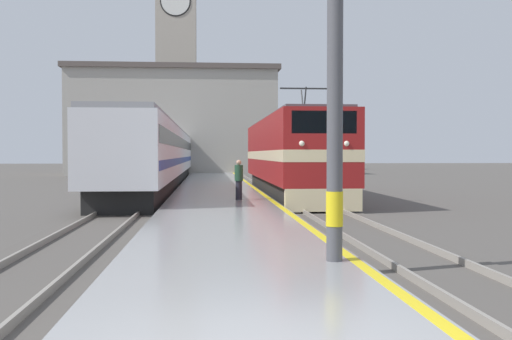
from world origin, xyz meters
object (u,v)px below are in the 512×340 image
at_px(passenger_train, 162,155).
at_px(person_on_platform, 239,179).
at_px(catenary_mast, 338,31).
at_px(clock_tower, 177,50).
at_px(locomotive_train, 289,156).

height_order(passenger_train, person_on_platform, passenger_train).
relative_size(catenary_mast, clock_tower, 0.28).
bearing_deg(locomotive_train, catenary_mast, -95.39).
distance_m(catenary_mast, clock_tower, 66.39).
bearing_deg(person_on_platform, catenary_mast, -85.95).
xyz_separation_m(passenger_train, person_on_platform, (4.33, -17.21, -0.95)).
height_order(passenger_train, catenary_mast, catenary_mast).
xyz_separation_m(locomotive_train, clock_tower, (-7.90, 45.52, 13.07)).
xyz_separation_m(person_on_platform, clock_tower, (-5.06, 51.35, 13.98)).
xyz_separation_m(passenger_train, catenary_mast, (5.31, -31.08, 2.15)).
relative_size(passenger_train, catenary_mast, 5.33).
distance_m(catenary_mast, person_on_platform, 14.25).
xyz_separation_m(passenger_train, clock_tower, (-0.72, 34.14, 13.03)).
bearing_deg(locomotive_train, passenger_train, 122.22).
height_order(catenary_mast, person_on_platform, catenary_mast).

